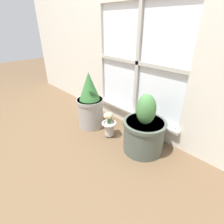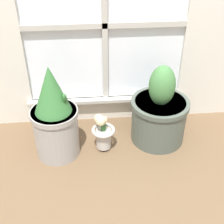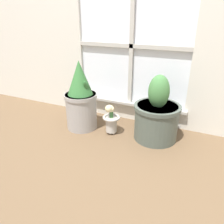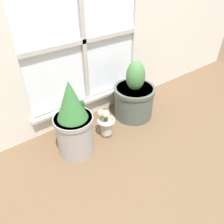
{
  "view_description": "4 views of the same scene",
  "coord_description": "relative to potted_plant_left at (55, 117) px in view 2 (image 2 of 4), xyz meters",
  "views": [
    {
      "loc": [
        1.09,
        -0.88,
        1.07
      ],
      "look_at": [
        0.0,
        0.15,
        0.3
      ],
      "focal_mm": 28.0,
      "sensor_mm": 36.0,
      "label": 1
    },
    {
      "loc": [
        -0.12,
        -1.42,
        1.41
      ],
      "look_at": [
        0.02,
        0.18,
        0.27
      ],
      "focal_mm": 50.0,
      "sensor_mm": 36.0,
      "label": 2
    },
    {
      "loc": [
        0.68,
        -1.41,
        0.98
      ],
      "look_at": [
        -0.05,
        0.19,
        0.19
      ],
      "focal_mm": 35.0,
      "sensor_mm": 36.0,
      "label": 3
    },
    {
      "loc": [
        -0.86,
        -1.02,
        1.29
      ],
      "look_at": [
        0.01,
        0.13,
        0.23
      ],
      "focal_mm": 35.0,
      "sensor_mm": 36.0,
      "label": 4
    }
  ],
  "objects": [
    {
      "name": "ground_plane",
      "position": [
        0.34,
        -0.14,
        -0.28
      ],
      "size": [
        10.0,
        10.0,
        0.0
      ],
      "primitive_type": "plane",
      "color": "brown"
    },
    {
      "name": "potted_plant_left",
      "position": [
        0.0,
        0.0,
        0.0
      ],
      "size": [
        0.29,
        0.29,
        0.63
      ],
      "color": "#9E9993",
      "rests_on": "ground_plane"
    },
    {
      "name": "potted_plant_right",
      "position": [
        0.67,
        0.09,
        -0.08
      ],
      "size": [
        0.38,
        0.38,
        0.56
      ],
      "color": "#4C564C",
      "rests_on": "ground_plane"
    },
    {
      "name": "flower_vase",
      "position": [
        0.29,
        0.01,
        -0.14
      ],
      "size": [
        0.15,
        0.15,
        0.27
      ],
      "color": "#BCB7AD",
      "rests_on": "ground_plane"
    }
  ]
}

